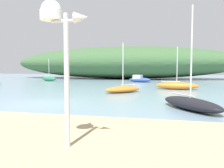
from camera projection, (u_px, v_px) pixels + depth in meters
The scene contains 8 objects.
ground_plane at pixel (44, 104), 13.05m from camera, with size 120.00×120.00×0.00m, color #7A99A8.
distant_hill at pixel (123, 63), 44.03m from camera, with size 44.16×12.97×6.13m, color #3D6038.
mast_structure at pixel (57, 26), 5.16m from camera, with size 1.13×0.51×3.36m.
sailboat_mid_channel at pixel (49, 79), 35.69m from camera, with size 3.02×1.75×3.48m.
motorboat_near_shore at pixel (139, 79), 32.92m from camera, with size 3.59×2.11×1.04m.
sailboat_by_sandbar at pixel (123, 89), 18.93m from camera, with size 3.24×3.27×4.10m.
sailboat_far_left at pixel (190, 103), 11.14m from camera, with size 3.24×4.16×5.02m.
sailboat_outer_mooring at pixel (177, 86), 21.70m from camera, with size 4.04×1.54×4.05m.
Camera 1 is at (6.77, -11.69, 2.02)m, focal length 36.61 mm.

